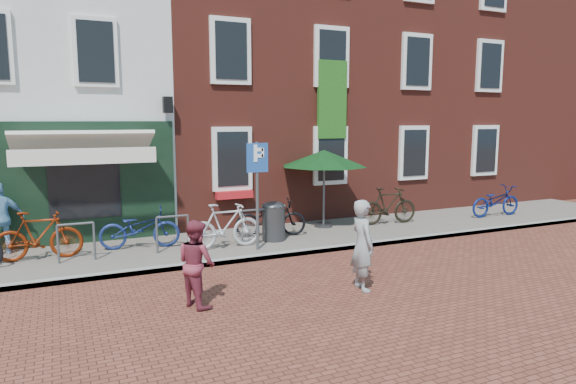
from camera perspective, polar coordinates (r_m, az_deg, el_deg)
name	(u,v)px	position (r m, az deg, el deg)	size (l,w,h in m)	color
ground	(255,261)	(11.14, -3.74, -7.74)	(80.00, 80.00, 0.00)	brown
sidewalk	(271,240)	(12.84, -1.95, -5.37)	(24.00, 3.00, 0.10)	slate
building_stucco	(4,68)	(17.14, -29.19, 11.99)	(8.00, 8.00, 9.00)	silver
building_brick_mid	(235,62)	(18.09, -5.92, 14.28)	(6.00, 8.00, 10.00)	maroon
building_brick_right	(381,69)	(20.80, 10.39, 13.38)	(6.00, 8.00, 10.00)	maroon
filler_right	(503,86)	(25.03, 22.89, 10.83)	(7.00, 8.00, 9.00)	maroon
litter_bin	(274,219)	(12.48, -1.63, -3.02)	(0.56, 0.56, 1.03)	#3D3D40
parking_sign	(257,176)	(11.42, -3.46, 1.75)	(0.50, 0.08, 2.45)	#4C4C4F
parasol	(324,155)	(13.92, 4.06, 4.13)	(2.38, 2.38, 2.22)	#4C4C4F
woman	(362,245)	(9.24, 8.32, -5.89)	(0.60, 0.39, 1.64)	gray
boy	(196,263)	(8.53, -10.20, -7.83)	(0.70, 0.54, 1.44)	maroon
cafe_person	(1,218)	(12.79, -29.43, -2.59)	(0.94, 0.39, 1.60)	#73B1DB
bicycle_1	(39,236)	(11.95, -26.11, -4.40)	(0.49, 1.74, 1.05)	#651C06
bicycle_2	(140,228)	(12.21, -16.24, -3.89)	(0.63, 1.79, 0.94)	navy
bicycle_3	(225,226)	(11.81, -7.09, -3.77)	(0.49, 1.74, 1.05)	#B9B8BB
bicycle_4	(271,218)	(12.91, -1.96, -2.92)	(0.63, 1.79, 0.94)	black
bicycle_5	(388,206)	(14.68, 11.15, -1.52)	(0.49, 1.74, 1.05)	black
bicycle_6	(496,201)	(16.81, 22.19, -0.94)	(0.63, 1.79, 0.94)	#091758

